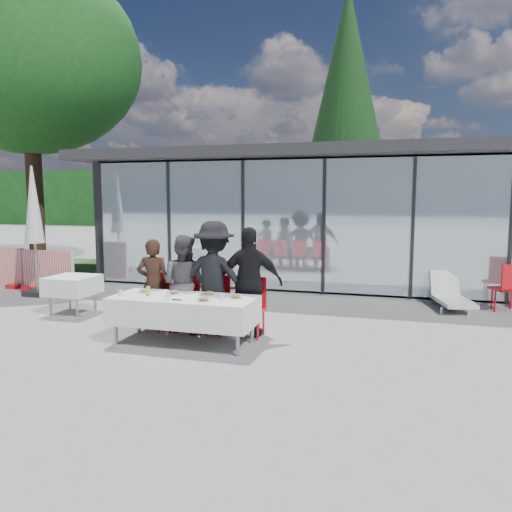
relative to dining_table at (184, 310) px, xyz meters
The scene contains 27 objects.
ground 0.82m from the dining_table, 37.32° to the left, with size 90.00×90.00×0.00m, color gray.
pavilion 9.04m from the dining_table, 73.72° to the left, with size 14.80×8.80×3.44m.
treeline 28.46m from the dining_table, 93.05° to the left, with size 62.50×2.00×4.40m.
dining_table is the anchor object (origin of this frame).
diner_a 1.13m from the dining_table, 142.34° to the left, with size 0.58×0.58×1.58m, color #311E15.
diner_chair_a 1.15m from the dining_table, 139.30° to the left, with size 0.44×0.44×0.97m.
diner_b 0.79m from the dining_table, 114.23° to the left, with size 0.81×0.81×1.66m, color #4C4C4C.
diner_chair_b 0.81m from the dining_table, 111.98° to the left, with size 0.44×0.44×0.97m.
diner_c 0.83m from the dining_table, 69.48° to the left, with size 1.23×1.23×1.90m, color black.
diner_chair_c 0.79m from the dining_table, 71.44° to the left, with size 0.44×0.44×0.97m.
diner_d 1.17m from the dining_table, 37.37° to the left, with size 1.06×1.06×1.81m, color black.
diner_chair_d 1.16m from the dining_table, 40.41° to the left, with size 0.44×0.44×0.97m.
plate_a 0.79m from the dining_table, behind, with size 0.24×0.24×0.07m.
plate_b 0.36m from the dining_table, 148.54° to the left, with size 0.24×0.24×0.07m.
plate_c 0.47m from the dining_table, 31.68° to the left, with size 0.24×0.24×0.07m.
plate_d 0.87m from the dining_table, ahead, with size 0.24×0.24×0.07m.
plate_extra 0.56m from the dining_table, 29.22° to the right, with size 0.24×0.24×0.07m.
juice_bottle 0.64m from the dining_table, behind, with size 0.06×0.06×0.15m, color #8BC050.
drinking_glasses 0.35m from the dining_table, 136.27° to the right, with size 1.71×0.20×0.10m.
folded_eyeglasses 0.35m from the dining_table, 87.12° to the right, with size 0.14×0.03×0.01m, color black.
spare_table_left 3.25m from the dining_table, 156.45° to the left, with size 0.86×0.86×0.74m.
spare_chair_b 6.53m from the dining_table, 35.87° to the left, with size 0.60×0.60×0.97m.
market_umbrella 5.73m from the dining_table, 152.11° to the left, with size 0.50×0.50×3.00m.
lounger 5.79m from the dining_table, 42.82° to the left, with size 0.89×1.43×0.72m.
deciduous_tree 11.84m from the dining_table, 141.50° to the left, with size 7.04×6.40×9.38m.
conifer_tree 14.47m from the dining_table, 85.77° to the left, with size 4.00×4.00×10.50m.
grass_patch 10.25m from the dining_table, 141.50° to the left, with size 5.00×5.00×0.02m, color #385926.
Camera 1 is at (2.72, -7.37, 2.29)m, focal length 35.00 mm.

